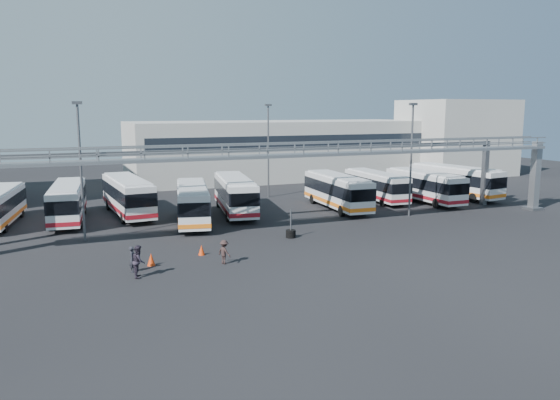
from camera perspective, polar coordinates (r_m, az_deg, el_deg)
name	(u,v)px	position (r m, az deg, el deg)	size (l,w,h in m)	color
ground	(327,245)	(39.37, 4.98, -4.75)	(140.00, 140.00, 0.00)	black
gantry	(295,162)	(43.66, 1.53, 4.02)	(51.40, 5.15, 7.10)	gray
warehouse	(280,149)	(77.93, 0.01, 5.31)	(42.00, 14.00, 8.00)	#9E9E99
building_right	(456,137)	(86.31, 17.87, 6.26)	(14.00, 12.00, 11.00)	#B2B2AD
light_pole_left	(81,164)	(42.07, -20.11, 3.55)	(0.70, 0.35, 10.21)	#4C4F54
light_pole_mid	(411,153)	(50.63, 13.56, 4.76)	(0.70, 0.35, 10.21)	#4C4F54
light_pole_back	(268,145)	(60.03, -1.23, 5.72)	(0.70, 0.35, 10.21)	#4C4F54
bus_1	(68,201)	(50.52, -21.31, -0.09)	(3.58, 11.10, 3.31)	silver
bus_2	(128,195)	(51.82, -15.63, 0.54)	(3.50, 11.62, 3.48)	silver
bus_3	(192,202)	(47.14, -9.14, -0.20)	(4.69, 11.18, 3.31)	silver
bus_4	(235,193)	(50.95, -4.73, 0.69)	(4.44, 11.59, 3.44)	silver
bus_6	(337,190)	(53.38, 6.00, 1.02)	(3.29, 11.21, 3.36)	silver
bus_7	(376,185)	(58.77, 9.99, 1.56)	(2.81, 10.28, 3.09)	silver
bus_8	(424,185)	(58.97, 14.86, 1.50)	(2.49, 10.71, 3.25)	silver
bus_9	(454,180)	(63.26, 17.77, 1.99)	(4.35, 11.69, 3.47)	silver
pedestrian_a	(133,259)	(33.99, -15.15, -5.99)	(0.57, 0.37, 1.56)	#212129
pedestrian_b	(139,261)	(32.82, -14.55, -6.21)	(0.92, 0.72, 1.90)	#27202D
pedestrian_c	(224,252)	(34.65, -5.85, -5.43)	(0.99, 0.57, 1.54)	#2E201F
cone_left	(151,259)	(35.15, -13.32, -6.06)	(0.49, 0.49, 0.79)	red
cone_right	(202,250)	(37.01, -8.20, -5.18)	(0.44, 0.44, 0.69)	red
tire_stack	(291,233)	(41.50, 1.13, -3.46)	(0.75, 0.75, 2.15)	black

